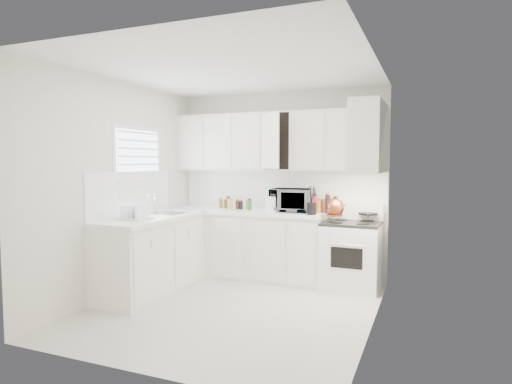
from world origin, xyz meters
The scene contains 38 objects.
floor centered at (0.00, 0.00, 0.00)m, with size 3.20×3.20×0.00m, color silver.
ceiling centered at (0.00, 0.00, 2.60)m, with size 3.20×3.20×0.00m, color white.
wall_back centered at (0.00, 1.60, 1.30)m, with size 3.00×3.00×0.00m, color white.
wall_front centered at (0.00, -1.60, 1.30)m, with size 3.00×3.00×0.00m, color white.
wall_left centered at (-1.50, 0.00, 1.30)m, with size 3.20×3.20×0.00m, color white.
wall_right centered at (1.50, 0.00, 1.30)m, with size 3.20×3.20×0.00m, color white.
window_blinds centered at (-1.48, 0.35, 1.55)m, with size 0.06×0.96×1.06m, color white, non-canonical shape.
lower_cabinets_back centered at (-0.39, 1.30, 0.45)m, with size 2.22×0.60×0.90m, color white, non-canonical shape.
lower_cabinets_left centered at (-1.20, 0.20, 0.45)m, with size 0.60×1.60×0.90m, color white, non-canonical shape.
countertop_back centered at (-0.39, 1.29, 0.93)m, with size 2.24×0.64×0.05m, color white.
countertop_left centered at (-1.19, 0.20, 0.93)m, with size 0.64×1.62×0.05m, color white.
backsplash_back centered at (0.00, 1.59, 1.23)m, with size 2.98×0.02×0.55m, color white.
backsplash_left centered at (-1.49, 0.20, 1.23)m, with size 0.02×1.60×0.55m, color white.
upper_cabinets_back centered at (0.00, 1.44, 1.50)m, with size 3.00×0.33×0.80m, color white, non-canonical shape.
upper_cabinets_right centered at (1.33, 0.82, 1.50)m, with size 0.33×0.90×0.80m, color white, non-canonical shape.
sink centered at (-1.19, 0.55, 1.07)m, with size 0.42×0.38×0.30m, color gray, non-canonical shape.
stove centered at (1.08, 1.26, 0.55)m, with size 0.71×0.59×1.10m, color white, non-canonical shape.
tea_kettle centered at (0.90, 1.10, 1.07)m, with size 0.28×0.24×0.26m, color #9A352A, non-canonical shape.
frying_pan centered at (1.26, 1.42, 0.96)m, with size 0.24×0.41×0.04m, color black, non-canonical shape.
microwave centered at (0.26, 1.35, 1.14)m, with size 0.56×0.31×0.38m, color gray.
rice_cooker centered at (0.03, 1.28, 1.07)m, with size 0.24×0.24×0.24m, color white, non-canonical shape.
paper_towel centered at (-0.05, 1.44, 1.08)m, with size 0.12×0.12×0.27m, color white.
utensil_crock centered at (0.61, 1.09, 1.14)m, with size 0.13×0.13×0.38m, color black, non-canonical shape.
dish_rack centered at (-1.20, -0.13, 1.05)m, with size 0.36×0.27×0.20m, color white, non-canonical shape.
spice_left_0 centered at (-0.85, 1.42, 1.02)m, with size 0.06×0.06×0.13m, color olive.
spice_left_1 centered at (-0.78, 1.33, 1.02)m, with size 0.06×0.06×0.13m, color #26742A.
spice_left_2 centered at (-0.70, 1.42, 1.02)m, with size 0.06×0.06×0.13m, color red.
spice_left_3 centered at (-0.62, 1.33, 1.02)m, with size 0.06×0.06×0.13m, color #CBD632.
spice_left_4 centered at (-0.55, 1.42, 1.02)m, with size 0.06×0.06×0.13m, color #592519.
spice_left_5 centered at (-0.47, 1.33, 1.02)m, with size 0.06×0.06×0.13m, color black.
spice_left_6 centered at (-0.40, 1.42, 1.02)m, with size 0.06×0.06×0.13m, color olive.
spice_left_7 centered at (-0.32, 1.33, 1.02)m, with size 0.06×0.06×0.13m, color #26742A.
sauce_right_0 centered at (0.58, 1.46, 1.05)m, with size 0.06×0.06×0.19m, color red.
sauce_right_1 centered at (0.64, 1.40, 1.05)m, with size 0.06×0.06×0.19m, color #CBD632.
sauce_right_2 centered at (0.69, 1.46, 1.05)m, with size 0.06×0.06×0.19m, color #592519.
sauce_right_3 centered at (0.74, 1.40, 1.05)m, with size 0.06×0.06×0.19m, color black.
sauce_right_4 centered at (0.80, 1.46, 1.05)m, with size 0.06×0.06×0.19m, color olive.
sauce_right_5 centered at (0.85, 1.40, 1.05)m, with size 0.06×0.06×0.19m, color #26742A.
Camera 1 is at (2.00, -4.25, 1.63)m, focal length 30.43 mm.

